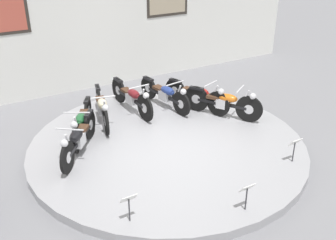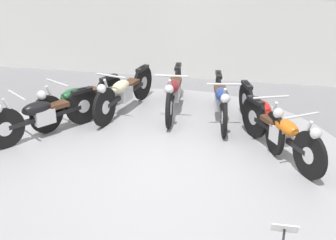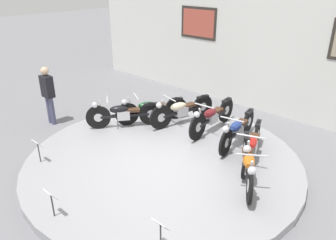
{
  "view_description": "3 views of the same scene",
  "coord_description": "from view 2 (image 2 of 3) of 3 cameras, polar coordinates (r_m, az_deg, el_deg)",
  "views": [
    {
      "loc": [
        -3.65,
        -6.45,
        4.38
      ],
      "look_at": [
        -0.01,
        -0.05,
        0.72
      ],
      "focal_mm": 42.0,
      "sensor_mm": 36.0,
      "label": 1
    },
    {
      "loc": [
        1.38,
        -5.76,
        3.36
      ],
      "look_at": [
        0.2,
        0.27,
        0.68
      ],
      "focal_mm": 50.0,
      "sensor_mm": 36.0,
      "label": 2
    },
    {
      "loc": [
        4.27,
        -4.48,
        3.83
      ],
      "look_at": [
        -0.07,
        0.23,
        0.96
      ],
      "focal_mm": 35.0,
      "sensor_mm": 36.0,
      "label": 3
    }
  ],
  "objects": [
    {
      "name": "ground_plane",
      "position": [
        6.81,
        -2.08,
        -6.02
      ],
      "size": [
        60.0,
        60.0,
        0.0
      ],
      "primitive_type": "plane",
      "color": "slate"
    },
    {
      "name": "display_platform",
      "position": [
        6.76,
        -2.09,
        -5.37
      ],
      "size": [
        5.91,
        5.91,
        0.18
      ],
      "primitive_type": "cylinder",
      "color": "#99999E",
      "rests_on": "ground_plane"
    },
    {
      "name": "motorcycle_black",
      "position": [
        7.5,
        -14.99,
        0.78
      ],
      "size": [
        1.24,
        1.61,
        0.79
      ],
      "color": "black",
      "rests_on": "display_platform"
    },
    {
      "name": "motorcycle_green",
      "position": [
        7.96,
        -10.95,
        2.49
      ],
      "size": [
        1.01,
        1.74,
        0.78
      ],
      "color": "black",
      "rests_on": "display_platform"
    },
    {
      "name": "motorcycle_cream",
      "position": [
        8.18,
        -5.43,
        3.5
      ],
      "size": [
        0.62,
        1.96,
        0.8
      ],
      "color": "black",
      "rests_on": "display_platform"
    },
    {
      "name": "motorcycle_maroon",
      "position": [
        8.15,
        0.69,
        3.58
      ],
      "size": [
        0.54,
        2.01,
        0.81
      ],
      "color": "black",
      "rests_on": "display_platform"
    },
    {
      "name": "motorcycle_blue",
      "position": [
        7.89,
        6.5,
        2.57
      ],
      "size": [
        0.54,
        1.94,
        0.78
      ],
      "color": "black",
      "rests_on": "display_platform"
    },
    {
      "name": "motorcycle_red",
      "position": [
        7.42,
        11.19,
        0.93
      ],
      "size": [
        0.77,
        1.88,
        0.79
      ],
      "color": "black",
      "rests_on": "display_platform"
    },
    {
      "name": "motorcycle_orange",
      "position": [
        6.8,
        13.68,
        -1.39
      ],
      "size": [
        1.14,
        1.71,
        0.8
      ],
      "color": "black",
      "rests_on": "display_platform"
    },
    {
      "name": "info_placard_front_right",
      "position": [
        4.78,
        13.95,
        -13.35
      ],
      "size": [
        0.26,
        0.11,
        0.51
      ],
      "color": "#333338",
      "rests_on": "display_platform"
    }
  ]
}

